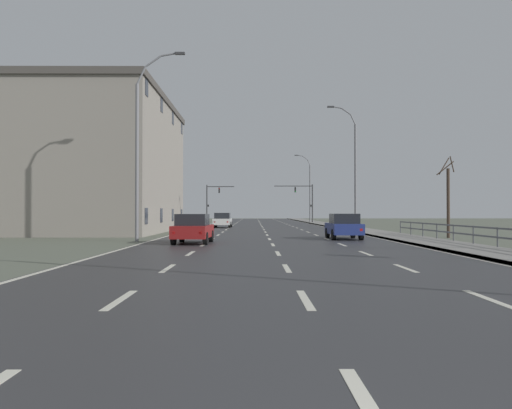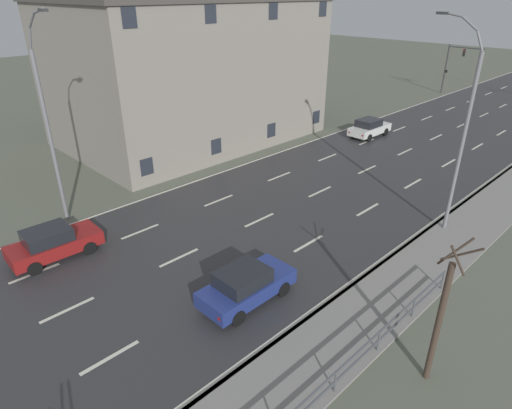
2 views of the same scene
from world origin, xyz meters
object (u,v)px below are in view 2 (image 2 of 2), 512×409
Objects in this scene: street_lamp_left_bank at (49,128)px; car_far_right at (369,128)px; car_far_left at (53,243)px; car_near_right at (246,285)px; brick_building at (188,70)px; street_lamp_midground at (461,134)px; traffic_signal_left at (453,62)px.

car_far_right is at bearing 82.82° from street_lamp_left_bank.
car_far_right is (3.17, 25.15, -4.46)m from street_lamp_left_bank.
car_far_left is at bearing -31.94° from street_lamp_left_bank.
car_near_right is 0.99× the size of car_far_right.
brick_building reaches higher than car_far_right.
street_lamp_midground is at bearing -0.95° from brick_building.
brick_building reaches higher than car_near_right.
brick_building is (-19.57, 11.99, 4.81)m from car_near_right.
street_lamp_midground reaches higher than car_far_left.
car_far_right is at bearing 45.41° from brick_building.
street_lamp_midground is 0.98× the size of street_lamp_left_bank.
traffic_signal_left is 34.01m from brick_building.
traffic_signal_left is 46.62m from car_near_right.
street_lamp_midground is 0.53× the size of brick_building.
traffic_signal_left is at bearing 104.66° from car_near_right.
brick_building is at bearing -103.34° from traffic_signal_left.
traffic_signal_left is (-14.63, 33.41, -1.50)m from street_lamp_midground.
street_lamp_left_bank is 25.73m from car_far_right.
car_far_right is (-8.80, 22.92, 0.00)m from car_near_right.
street_lamp_midground reaches higher than traffic_signal_left.
traffic_signal_left is at bearing 76.66° from brick_building.
street_lamp_midground is 2.57× the size of car_far_right.
brick_building is at bearing 118.15° from street_lamp_left_bank.
traffic_signal_left is at bearing 89.72° from street_lamp_left_bank.
car_near_right is 0.99× the size of car_far_left.
street_lamp_midground is 36.51m from traffic_signal_left.
traffic_signal_left is 1.38× the size of car_far_right.
traffic_signal_left reaches higher than car_far_left.
car_far_right is 0.21× the size of brick_building.
street_lamp_midground is at bearing -42.95° from car_far_right.
street_lamp_midground is 20.31m from street_lamp_left_bank.
car_near_right is 9.71m from car_far_left.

